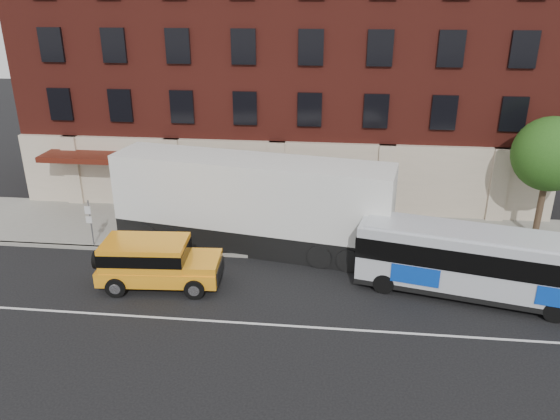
# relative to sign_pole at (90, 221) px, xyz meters

# --- Properties ---
(ground) EXTENTS (120.00, 120.00, 0.00)m
(ground) POSITION_rel_sign_pole_xyz_m (8.50, -6.15, -1.45)
(ground) COLOR black
(ground) RESTS_ON ground
(sidewalk) EXTENTS (60.00, 6.00, 0.15)m
(sidewalk) POSITION_rel_sign_pole_xyz_m (8.50, 2.85, -1.38)
(sidewalk) COLOR gray
(sidewalk) RESTS_ON ground
(kerb) EXTENTS (60.00, 0.25, 0.15)m
(kerb) POSITION_rel_sign_pole_xyz_m (8.50, -0.15, -1.38)
(kerb) COLOR gray
(kerb) RESTS_ON ground
(lane_line) EXTENTS (60.00, 0.12, 0.01)m
(lane_line) POSITION_rel_sign_pole_xyz_m (8.50, -5.65, -1.45)
(lane_line) COLOR silver
(lane_line) RESTS_ON ground
(building) EXTENTS (30.00, 12.10, 15.00)m
(building) POSITION_rel_sign_pole_xyz_m (8.49, 10.77, 6.13)
(building) COLOR #5A1C15
(building) RESTS_ON sidewalk
(sign_pole) EXTENTS (0.30, 0.20, 2.50)m
(sign_pole) POSITION_rel_sign_pole_xyz_m (0.00, 0.00, 0.00)
(sign_pole) COLOR slate
(sign_pole) RESTS_ON ground
(street_tree) EXTENTS (3.60, 3.60, 6.20)m
(street_tree) POSITION_rel_sign_pole_xyz_m (22.04, 3.34, 2.96)
(street_tree) COLOR #34231A
(street_tree) RESTS_ON sidewalk
(city_bus) EXTENTS (10.88, 4.58, 2.91)m
(city_bus) POSITION_rel_sign_pole_xyz_m (18.14, -2.71, 0.16)
(city_bus) COLOR #B1B5BC
(city_bus) RESTS_ON ground
(yellow_suv) EXTENTS (5.47, 2.63, 2.06)m
(yellow_suv) POSITION_rel_sign_pole_xyz_m (4.25, -3.17, -0.27)
(yellow_suv) COLOR #FF9D1A
(yellow_suv) RESTS_ON ground
(shipping_container) EXTENTS (13.77, 5.05, 4.50)m
(shipping_container) POSITION_rel_sign_pole_xyz_m (7.77, 1.10, 0.77)
(shipping_container) COLOR black
(shipping_container) RESTS_ON ground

